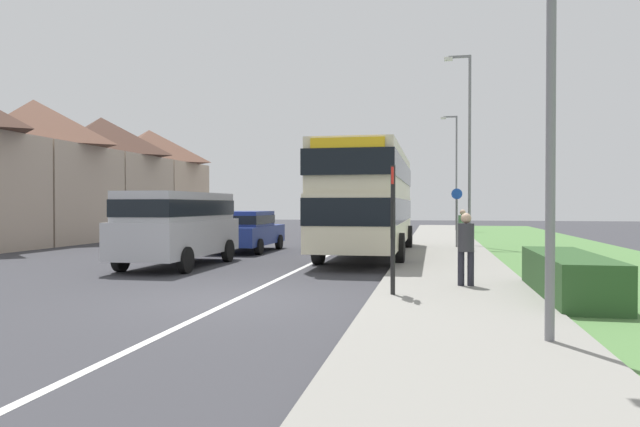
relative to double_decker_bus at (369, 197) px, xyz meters
The scene contains 16 objects.
ground_plane 10.23m from the double_decker_bus, 98.65° to the right, with size 120.00×120.00×0.00m, color #38383D.
lane_marking_centre 3.23m from the double_decker_bus, 128.54° to the right, with size 0.14×60.00×0.01m, color silver.
pavement_near_side 5.17m from the double_decker_bus, 55.27° to the right, with size 3.20×68.00×0.12m, color gray.
grass_verge_seaward 8.28m from the double_decker_bus, 29.07° to the right, with size 6.00×68.00×0.08m, color #517F42.
roadside_hedge 10.13m from the double_decker_bus, 61.29° to the right, with size 1.10×4.16×0.90m, color #2D5128.
double_decker_bus is the anchor object (origin of this frame).
parked_van_silver 6.88m from the double_decker_bus, 140.08° to the right, with size 2.11×5.22×2.21m.
parked_car_blue 5.27m from the double_decker_bus, 166.05° to the left, with size 2.01×4.53×1.60m.
pedestrian_at_stop 8.46m from the double_decker_bus, 69.48° to the right, with size 0.34×0.34×1.67m.
pedestrian_walking_away 4.20m from the double_decker_bus, 33.63° to the left, with size 0.34×0.34×1.67m.
bus_stop_sign 9.47m from the double_decker_bus, 80.90° to the right, with size 0.09×0.52×2.60m.
cycle_route_sign 4.99m from the double_decker_bus, 49.72° to the left, with size 0.44×0.08×2.52m.
street_lamp_near 13.35m from the double_decker_bus, 74.27° to the right, with size 1.14×0.20×6.55m.
street_lamp_mid 6.67m from the double_decker_bus, 53.46° to the left, with size 1.14×0.20×8.25m.
street_lamp_far 20.86m from the double_decker_bus, 79.70° to the left, with size 1.14×0.20×8.00m.
house_terrace_far_side 18.65m from the double_decker_bus, 156.34° to the left, with size 6.47×23.24×7.02m.
Camera 1 is at (3.77, -10.53, 1.84)m, focal length 32.25 mm.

